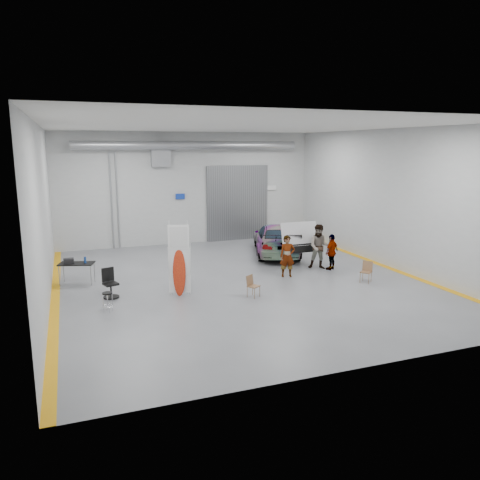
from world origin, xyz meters
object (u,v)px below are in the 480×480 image
object	(u,v)px
person_a	(287,256)
work_table	(74,263)
person_b	(320,247)
office_chair	(111,285)
sedan_car	(276,239)
folding_chair_near	(253,290)
surfboard_display	(181,265)
folding_chair_far	(366,276)
shop_stool	(108,302)
person_c	(332,252)

from	to	relation	value
person_a	work_table	world-z (taller)	person_a
person_b	office_chair	xyz separation A→B (m)	(-8.89, -0.95, -0.52)
sedan_car	folding_chair_near	xyz separation A→B (m)	(-3.59, -5.89, -0.51)
person_a	folding_chair_near	world-z (taller)	person_a
surfboard_display	folding_chair_far	distance (m)	7.24
person_a	folding_chair_near	bearing A→B (deg)	-124.33
surfboard_display	work_table	distance (m)	4.55
person_b	folding_chair_far	distance (m)	2.68
shop_stool	folding_chair_far	bearing A→B (deg)	-0.29
person_a	folding_chair_near	size ratio (longest dim) A/B	2.21
folding_chair_far	shop_stool	xyz separation A→B (m)	(-9.77, 0.05, 0.07)
sedan_car	folding_chair_far	world-z (taller)	sedan_car
sedan_car	folding_chair_far	bearing A→B (deg)	121.38
person_a	work_table	distance (m)	8.39
folding_chair_near	office_chair	size ratio (longest dim) A/B	0.74
surfboard_display	folding_chair_near	world-z (taller)	surfboard_display
person_b	surfboard_display	world-z (taller)	surfboard_display
sedan_car	person_c	distance (m)	3.70
person_b	surfboard_display	distance (m)	6.67
person_a	shop_stool	world-z (taller)	person_a
person_b	folding_chair_far	world-z (taller)	person_b
surfboard_display	shop_stool	world-z (taller)	surfboard_display
work_table	office_chair	bearing A→B (deg)	-63.00
folding_chair_near	shop_stool	bearing A→B (deg)	145.26
person_c	office_chair	bearing A→B (deg)	-24.79
person_b	shop_stool	bearing A→B (deg)	-137.16
folding_chair_far	office_chair	size ratio (longest dim) A/B	0.79
folding_chair_near	surfboard_display	bearing A→B (deg)	122.66
sedan_car	surfboard_display	distance (m)	7.64
person_a	office_chair	size ratio (longest dim) A/B	1.65
folding_chair_far	work_table	size ratio (longest dim) A/B	0.58
shop_stool	work_table	world-z (taller)	work_table
person_b	work_table	distance (m)	10.11
person_a	folding_chair_far	size ratio (longest dim) A/B	2.07
sedan_car	folding_chair_near	bearing A→B (deg)	78.15
person_b	folding_chair_near	size ratio (longest dim) A/B	2.52
shop_stool	surfboard_display	bearing A→B (deg)	18.64
sedan_car	person_c	xyz separation A→B (m)	(0.97, -3.57, 0.03)
folding_chair_far	work_table	world-z (taller)	work_table
person_b	shop_stool	xyz separation A→B (m)	(-9.12, -2.45, -0.65)
shop_stool	office_chair	world-z (taller)	office_chair
person_b	office_chair	distance (m)	8.96
shop_stool	folding_chair_near	bearing A→B (deg)	-2.18
sedan_car	folding_chair_far	xyz separation A→B (m)	(1.21, -5.75, -0.49)
folding_chair_near	shop_stool	world-z (taller)	folding_chair_near
person_a	sedan_car	bearing A→B (deg)	86.22
surfboard_display	office_chair	size ratio (longest dim) A/B	2.61
sedan_car	person_a	distance (m)	4.12
sedan_car	folding_chair_far	size ratio (longest dim) A/B	6.24
person_a	person_c	distance (m)	2.31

